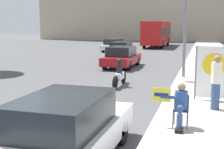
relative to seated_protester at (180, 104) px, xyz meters
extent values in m
cube|color=#B7B2A8|center=(1.03, 11.82, -0.74)|extent=(3.69, 90.00, 0.14)
cylinder|color=#474C56|center=(-0.16, -0.13, -0.43)|extent=(0.03, 0.03, 0.47)
cylinder|color=#474C56|center=(0.21, -0.13, -0.43)|extent=(0.03, 0.03, 0.47)
cylinder|color=#474C56|center=(-0.16, 0.24, -0.43)|extent=(0.03, 0.03, 0.47)
cylinder|color=#474C56|center=(0.21, 0.24, -0.43)|extent=(0.03, 0.03, 0.47)
cube|color=navy|center=(0.03, 0.06, -0.19)|extent=(0.40, 0.40, 0.02)
cube|color=navy|center=(0.03, 0.25, 0.01)|extent=(0.40, 0.02, 0.38)
cylinder|color=#334775|center=(0.03, -0.10, -0.09)|extent=(0.18, 0.42, 0.18)
cylinder|color=#334775|center=(0.03, -0.31, -0.43)|extent=(0.16, 0.16, 0.47)
cube|color=black|center=(0.03, -0.37, -0.61)|extent=(0.20, 0.28, 0.10)
cylinder|color=navy|center=(0.03, 0.09, 0.08)|extent=(0.34, 0.34, 0.52)
sphere|color=#936B4C|center=(0.03, 0.09, 0.45)|extent=(0.22, 0.22, 0.22)
cylinder|color=navy|center=(-0.30, 0.01, 0.16)|extent=(0.45, 0.09, 0.09)
cube|color=yellow|center=(-0.50, 0.01, 0.22)|extent=(0.51, 0.02, 0.39)
cube|color=navy|center=(-0.50, -0.01, 0.22)|extent=(0.39, 0.01, 0.09)
cylinder|color=#334775|center=(0.98, 2.23, -0.23)|extent=(0.28, 0.28, 0.87)
cylinder|color=silver|center=(0.98, 2.23, 0.56)|extent=(0.34, 0.34, 0.69)
sphere|color=#936B4C|center=(0.98, 2.23, 1.02)|extent=(0.23, 0.23, 0.23)
cylinder|color=slate|center=(0.29, 3.49, 0.33)|extent=(0.06, 0.06, 1.99)
cylinder|color=yellow|center=(0.94, 3.47, 0.67)|extent=(0.83, 0.01, 0.83)
cylinder|color=slate|center=(-0.45, 8.49, 2.45)|extent=(0.16, 0.16, 6.24)
cube|color=white|center=(-2.11, -2.63, -0.25)|extent=(1.80, 4.49, 0.57)
cube|color=black|center=(-2.11, -2.81, 0.36)|extent=(1.55, 2.33, 0.66)
cylinder|color=black|center=(-2.90, -1.24, -0.49)|extent=(0.22, 0.64, 0.64)
cylinder|color=black|center=(-1.31, -1.24, -0.49)|extent=(0.22, 0.64, 0.64)
cube|color=maroon|center=(-4.85, 12.29, -0.27)|extent=(1.84, 4.38, 0.54)
cube|color=black|center=(-4.85, 12.12, 0.32)|extent=(1.58, 2.28, 0.63)
cylinder|color=black|center=(-5.66, 13.65, -0.49)|extent=(0.22, 0.64, 0.64)
cylinder|color=black|center=(-4.04, 13.65, -0.49)|extent=(0.22, 0.64, 0.64)
cylinder|color=black|center=(-5.66, 10.93, -0.49)|extent=(0.22, 0.64, 0.64)
cylinder|color=black|center=(-4.04, 10.93, -0.49)|extent=(0.22, 0.64, 0.64)
cube|color=#565B60|center=(-6.43, 18.24, -0.27)|extent=(1.71, 4.49, 0.53)
cube|color=black|center=(-6.43, 18.06, 0.30)|extent=(1.47, 2.34, 0.63)
cylinder|color=black|center=(-7.17, 19.63, -0.49)|extent=(0.22, 0.64, 0.64)
cylinder|color=black|center=(-5.68, 19.63, -0.49)|extent=(0.22, 0.64, 0.64)
cylinder|color=black|center=(-7.17, 16.85, -0.49)|extent=(0.22, 0.64, 0.64)
cylinder|color=black|center=(-5.68, 16.85, -0.49)|extent=(0.22, 0.64, 0.64)
cube|color=silver|center=(-9.00, 24.64, -0.29)|extent=(1.81, 4.67, 0.49)
cube|color=black|center=(-9.00, 24.45, 0.25)|extent=(1.56, 2.43, 0.60)
cylinder|color=black|center=(-9.80, 26.09, -0.49)|extent=(0.22, 0.64, 0.64)
cylinder|color=black|center=(-8.21, 26.09, -0.49)|extent=(0.22, 0.64, 0.64)
cylinder|color=black|center=(-9.80, 23.19, -0.49)|extent=(0.22, 0.64, 0.64)
cylinder|color=black|center=(-8.21, 23.19, -0.49)|extent=(0.22, 0.64, 0.64)
cube|color=red|center=(-5.53, 33.04, 1.05)|extent=(2.46, 10.21, 2.83)
cube|color=black|center=(-5.53, 33.04, 1.22)|extent=(2.48, 9.70, 0.92)
cylinder|color=black|center=(-6.61, 36.21, -0.29)|extent=(0.30, 1.04, 1.04)
cylinder|color=black|center=(-4.46, 36.21, -0.29)|extent=(0.30, 1.04, 1.04)
cylinder|color=black|center=(-6.61, 29.88, -0.29)|extent=(0.30, 1.04, 1.04)
cylinder|color=black|center=(-4.46, 29.88, -0.29)|extent=(0.30, 1.04, 1.04)
cube|color=white|center=(-3.26, 5.82, -0.33)|extent=(0.24, 0.91, 0.32)
cylinder|color=black|center=(-3.26, 5.77, 0.07)|extent=(0.28, 0.28, 0.63)
sphere|color=black|center=(-3.26, 5.77, 0.40)|extent=(0.24, 0.24, 0.24)
cylinder|color=black|center=(-3.26, 6.58, -0.51)|extent=(0.10, 0.60, 0.60)
cylinder|color=black|center=(-3.26, 5.06, -0.51)|extent=(0.10, 0.60, 0.60)
camera|label=1|loc=(0.57, -8.33, 2.11)|focal=50.00mm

